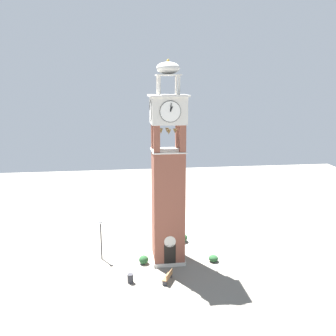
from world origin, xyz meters
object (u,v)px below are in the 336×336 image
at_px(clock_tower, 168,182).
at_px(trash_bin, 130,278).
at_px(park_bench, 168,277).
at_px(lamp_post, 101,233).

height_order(clock_tower, trash_bin, clock_tower).
bearing_deg(clock_tower, park_bench, -97.17).
distance_m(clock_tower, park_bench, 8.56).
bearing_deg(lamp_post, clock_tower, -8.79).
relative_size(clock_tower, lamp_post, 4.72).
xyz_separation_m(clock_tower, lamp_post, (-6.48, 1.00, -5.19)).
relative_size(park_bench, trash_bin, 2.04).
relative_size(lamp_post, trash_bin, 5.05).
bearing_deg(park_bench, trash_bin, 175.53).
bearing_deg(trash_bin, park_bench, -4.47).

